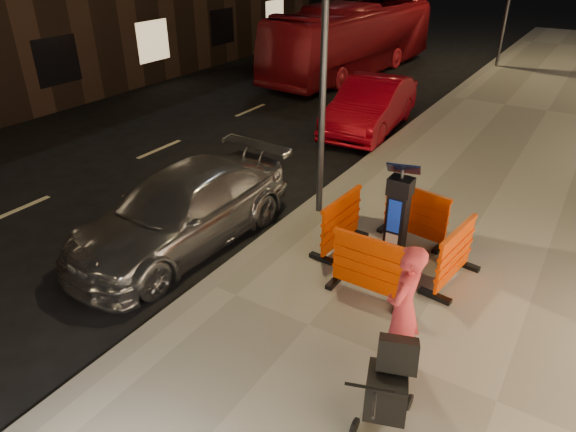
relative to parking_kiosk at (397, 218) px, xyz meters
The scene contains 14 objects.
ground_plane 3.11m from the parking_kiosk, 136.80° to the right, with size 120.00×120.00×0.00m, color black.
sidewalk 2.38m from the parking_kiosk, 67.21° to the right, with size 6.00×60.00×0.15m, color gray.
kerb 3.09m from the parking_kiosk, 136.80° to the right, with size 0.30×60.00×0.15m, color slate.
parking_kiosk is the anchor object (origin of this frame).
barrier_front 1.02m from the parking_kiosk, 90.00° to the right, with size 1.21×0.50×0.94m, color #DE3B00.
barrier_back 1.02m from the parking_kiosk, 90.00° to the left, with size 1.21×0.50×0.94m, color #DE3B00.
barrier_kerbside 1.02m from the parking_kiosk, behind, with size 1.21×0.50×0.94m, color #DE3B00.
barrier_bldgside 1.02m from the parking_kiosk, ahead, with size 1.21×0.50×0.94m, color #DE3B00.
car_silver 3.76m from the parking_kiosk, 162.01° to the right, with size 1.82×4.48×1.30m, color #A7A7AC.
car_red 7.10m from the parking_kiosk, 117.13° to the left, with size 1.51×4.32×1.42m, color maroon.
bus_doubledecker 13.96m from the parking_kiosk, 118.65° to the left, with size 2.23×9.51×2.65m, color maroon.
man 2.22m from the parking_kiosk, 66.58° to the right, with size 0.61×0.40×1.67m, color #BE3038.
stroller 3.15m from the parking_kiosk, 69.77° to the right, with size 0.49×0.75×0.94m, color black.
street_lamp_mid 3.04m from the parking_kiosk, 152.74° to the left, with size 0.12×0.12×6.00m, color #3F3F44.
Camera 1 is at (4.42, -4.76, 4.80)m, focal length 32.00 mm.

